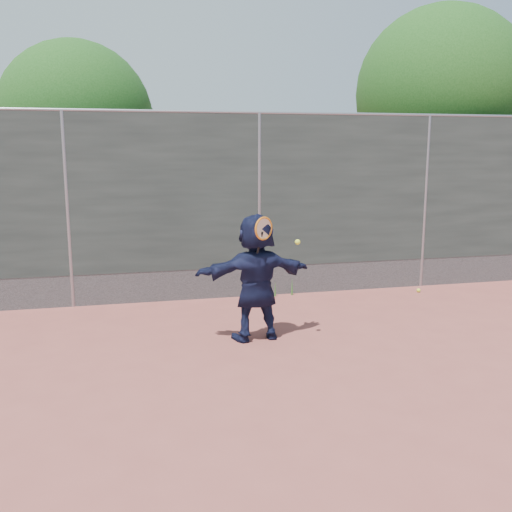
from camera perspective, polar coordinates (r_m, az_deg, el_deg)
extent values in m
plane|color=#9E4C42|center=(6.46, 7.74, -11.59)|extent=(80.00, 80.00, 0.00)
imported|color=#131734|center=(7.29, 0.00, -2.12)|extent=(1.56, 0.62, 1.64)
sphere|color=#E5F937|center=(10.23, 15.95, -3.32)|extent=(0.07, 0.07, 0.07)
cube|color=#38423D|center=(9.35, 0.32, 6.48)|extent=(20.00, 0.04, 2.50)
cube|color=slate|center=(9.58, 0.31, -2.50)|extent=(20.00, 0.03, 0.50)
cylinder|color=gray|center=(9.34, 0.32, 14.14)|extent=(20.00, 0.05, 0.05)
cylinder|color=gray|center=(9.15, -18.32, 4.27)|extent=(0.06, 0.06, 3.00)
cylinder|color=gray|center=(9.38, 0.31, 4.95)|extent=(0.06, 0.06, 3.00)
cylinder|color=gray|center=(10.49, 16.53, 5.13)|extent=(0.06, 0.06, 3.00)
torus|color=orange|center=(7.00, 0.77, 2.77)|extent=(0.27, 0.17, 0.29)
cylinder|color=beige|center=(7.00, 0.77, 2.77)|extent=(0.22, 0.13, 0.25)
cylinder|color=black|center=(7.03, 0.34, 1.16)|extent=(0.09, 0.13, 0.33)
sphere|color=#E5F937|center=(7.13, 4.18, 1.40)|extent=(0.07, 0.07, 0.07)
cylinder|color=#382314|center=(13.15, 17.45, 5.25)|extent=(0.28, 0.28, 2.60)
sphere|color=#23561C|center=(13.15, 18.03, 15.22)|extent=(3.60, 3.60, 3.60)
sphere|color=#23561C|center=(13.67, 20.16, 13.39)|extent=(2.52, 2.52, 2.52)
cylinder|color=#382314|center=(12.17, -17.03, 3.92)|extent=(0.28, 0.28, 2.20)
sphere|color=#23561C|center=(12.11, -17.54, 13.00)|extent=(3.00, 3.00, 3.00)
sphere|color=#23561C|center=(12.27, -14.54, 11.71)|extent=(2.10, 2.10, 2.10)
cone|color=#387226|center=(9.56, 1.93, -3.29)|extent=(0.03, 0.03, 0.26)
cone|color=#387226|center=(9.65, 3.62, -3.04)|extent=(0.03, 0.03, 0.30)
cone|color=#387226|center=(9.46, -0.09, -3.55)|extent=(0.03, 0.03, 0.22)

